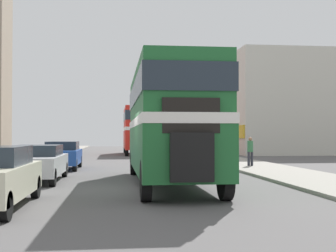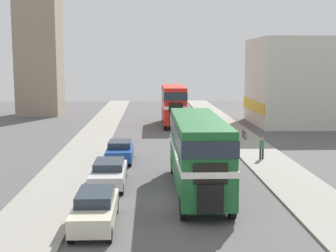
{
  "view_description": "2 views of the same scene",
  "coord_description": "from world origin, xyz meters",
  "px_view_note": "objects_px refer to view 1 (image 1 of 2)",
  "views": [
    {
      "loc": [
        -0.9,
        -15.33,
        1.78
      ],
      "look_at": [
        0.99,
        1.58,
        2.12
      ],
      "focal_mm": 50.0,
      "sensor_mm": 36.0,
      "label": 1
    },
    {
      "loc": [
        -1.58,
        -22.88,
        7.01
      ],
      "look_at": [
        0.0,
        16.58,
        1.54
      ],
      "focal_mm": 50.0,
      "sensor_mm": 36.0,
      "label": 2
    }
  ],
  "objects_px": {
    "double_decker_bus": "(168,117)",
    "bus_distant": "(137,127)",
    "car_parked_mid": "(38,162)",
    "car_parked_far": "(62,155)",
    "pedestrian_walking": "(250,150)",
    "bicycle_on_pavement": "(223,153)"
  },
  "relations": [
    {
      "from": "car_parked_mid",
      "to": "pedestrian_walking",
      "type": "relative_size",
      "value": 3.0
    },
    {
      "from": "bus_distant",
      "to": "car_parked_far",
      "type": "distance_m",
      "value": 19.4
    },
    {
      "from": "pedestrian_walking",
      "to": "bicycle_on_pavement",
      "type": "distance_m",
      "value": 8.96
    },
    {
      "from": "pedestrian_walking",
      "to": "bus_distant",
      "type": "bearing_deg",
      "value": 105.73
    },
    {
      "from": "double_decker_bus",
      "to": "bus_distant",
      "type": "height_order",
      "value": "bus_distant"
    },
    {
      "from": "double_decker_bus",
      "to": "pedestrian_walking",
      "type": "bearing_deg",
      "value": 55.7
    },
    {
      "from": "double_decker_bus",
      "to": "car_parked_mid",
      "type": "distance_m",
      "value": 5.42
    },
    {
      "from": "double_decker_bus",
      "to": "bus_distant",
      "type": "distance_m",
      "value": 26.75
    },
    {
      "from": "double_decker_bus",
      "to": "car_parked_mid",
      "type": "xyz_separation_m",
      "value": [
        -4.89,
        1.63,
        -1.7
      ]
    },
    {
      "from": "double_decker_bus",
      "to": "bus_distant",
      "type": "relative_size",
      "value": 1.17
    },
    {
      "from": "car_parked_mid",
      "to": "car_parked_far",
      "type": "distance_m",
      "value": 6.41
    },
    {
      "from": "car_parked_far",
      "to": "pedestrian_walking",
      "type": "distance_m",
      "value": 10.06
    },
    {
      "from": "car_parked_far",
      "to": "bicycle_on_pavement",
      "type": "xyz_separation_m",
      "value": [
        10.62,
        8.79,
        -0.27
      ]
    },
    {
      "from": "double_decker_bus",
      "to": "car_parked_far",
      "type": "height_order",
      "value": "double_decker_bus"
    },
    {
      "from": "car_parked_mid",
      "to": "bus_distant",
      "type": "bearing_deg",
      "value": 78.82
    },
    {
      "from": "car_parked_mid",
      "to": "bicycle_on_pavement",
      "type": "distance_m",
      "value": 18.67
    },
    {
      "from": "double_decker_bus",
      "to": "pedestrian_walking",
      "type": "height_order",
      "value": "double_decker_bus"
    },
    {
      "from": "double_decker_bus",
      "to": "bicycle_on_pavement",
      "type": "relative_size",
      "value": 6.14
    },
    {
      "from": "pedestrian_walking",
      "to": "car_parked_far",
      "type": "bearing_deg",
      "value": 179.25
    },
    {
      "from": "double_decker_bus",
      "to": "pedestrian_walking",
      "type": "xyz_separation_m",
      "value": [
        5.39,
        7.9,
        -1.43
      ]
    },
    {
      "from": "double_decker_bus",
      "to": "pedestrian_walking",
      "type": "relative_size",
      "value": 6.92
    },
    {
      "from": "car_parked_mid",
      "to": "pedestrian_walking",
      "type": "xyz_separation_m",
      "value": [
        10.27,
        6.27,
        0.26
      ]
    }
  ]
}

